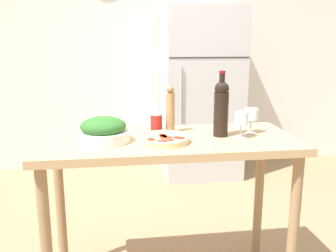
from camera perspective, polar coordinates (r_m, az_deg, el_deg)
wall_back at (r=4.22m, az=-4.40°, el=11.44°), size 6.40×0.08×2.60m
refrigerator at (r=3.95m, az=4.99°, el=5.04°), size 0.79×0.72×1.74m
prep_counter at (r=2.05m, az=0.12°, el=-5.33°), size 1.38×0.60×0.90m
wine_bottle at (r=2.04m, az=8.11°, el=2.88°), size 0.08×0.08×0.36m
wine_glass_near at (r=2.04m, az=11.11°, el=0.99°), size 0.08×0.08×0.14m
wine_glass_far at (r=2.15m, az=12.57°, el=1.58°), size 0.08×0.08×0.14m
pepper_mill at (r=2.11m, az=0.36°, el=2.44°), size 0.05×0.05×0.27m
salad_bowl at (r=1.97m, az=-9.83°, el=-0.69°), size 0.28×0.28×0.13m
homemade_pizza at (r=1.93m, az=-0.62°, el=-1.95°), size 0.27×0.27×0.03m
salt_canister at (r=2.10m, az=-1.79°, el=0.47°), size 0.07×0.07×0.12m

